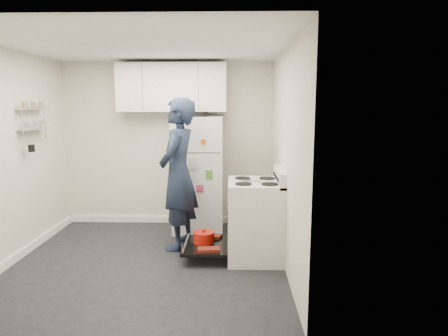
{
  "coord_description": "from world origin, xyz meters",
  "views": [
    {
      "loc": [
        1.02,
        -4.52,
        1.86
      ],
      "look_at": [
        0.89,
        0.53,
        1.05
      ],
      "focal_mm": 32.0,
      "sensor_mm": 36.0,
      "label": 1
    }
  ],
  "objects_px": {
    "open_oven_door": "(205,242)",
    "person": "(178,174)",
    "electric_range": "(254,221)",
    "refrigerator": "(199,174)"
  },
  "relations": [
    {
      "from": "open_oven_door",
      "to": "person",
      "type": "distance_m",
      "value": 0.93
    },
    {
      "from": "electric_range",
      "to": "open_oven_door",
      "type": "xyz_separation_m",
      "value": [
        -0.6,
        0.02,
        -0.29
      ]
    },
    {
      "from": "refrigerator",
      "to": "open_oven_door",
      "type": "bearing_deg",
      "value": -80.9
    },
    {
      "from": "electric_range",
      "to": "refrigerator",
      "type": "height_order",
      "value": "refrigerator"
    },
    {
      "from": "electric_range",
      "to": "refrigerator",
      "type": "distance_m",
      "value": 1.4
    },
    {
      "from": "open_oven_door",
      "to": "person",
      "type": "relative_size",
      "value": 0.37
    },
    {
      "from": "refrigerator",
      "to": "person",
      "type": "relative_size",
      "value": 0.9
    },
    {
      "from": "electric_range",
      "to": "person",
      "type": "height_order",
      "value": "person"
    },
    {
      "from": "electric_range",
      "to": "open_oven_door",
      "type": "height_order",
      "value": "electric_range"
    },
    {
      "from": "person",
      "to": "refrigerator",
      "type": "bearing_deg",
      "value": 177.77
    }
  ]
}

